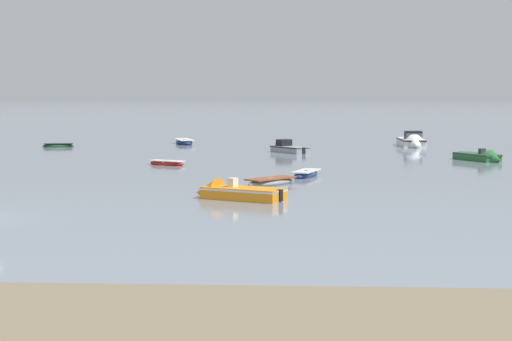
# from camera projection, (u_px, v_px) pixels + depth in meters

# --- Properties ---
(rowboat_moored_0) EXTENTS (3.08, 4.98, 0.74)m
(rowboat_moored_0) POSITION_uv_depth(u_px,v_px,m) (184.00, 142.00, 92.68)
(rowboat_moored_0) COLOR navy
(rowboat_moored_0) RESTS_ON ground
(rowboat_moored_2) EXTENTS (3.56, 3.80, 0.61)m
(rowboat_moored_2) POSITION_uv_depth(u_px,v_px,m) (271.00, 182.00, 53.00)
(rowboat_moored_2) COLOR gray
(rowboat_moored_2) RESTS_ON ground
(motorboat_moored_0) EXTENTS (5.59, 3.91, 1.82)m
(motorboat_moored_0) POSITION_uv_depth(u_px,v_px,m) (231.00, 194.00, 46.22)
(motorboat_moored_0) COLOR orange
(motorboat_moored_0) RESTS_ON ground
(motorboat_moored_2) EXTENTS (2.50, 6.69, 2.49)m
(motorboat_moored_2) POSITION_uv_depth(u_px,v_px,m) (413.00, 143.00, 88.22)
(motorboat_moored_2) COLOR white
(motorboat_moored_2) RESTS_ON ground
(motorboat_moored_3) EXTENTS (3.96, 5.09, 1.68)m
(motorboat_moored_3) POSITION_uv_depth(u_px,v_px,m) (483.00, 158.00, 70.41)
(motorboat_moored_3) COLOR #23602D
(motorboat_moored_3) RESTS_ON ground
(rowboat_moored_6) EXTENTS (2.32, 3.88, 0.58)m
(rowboat_moored_6) POSITION_uv_depth(u_px,v_px,m) (306.00, 174.00, 58.07)
(rowboat_moored_6) COLOR navy
(rowboat_moored_6) RESTS_ON ground
(rowboat_moored_7) EXTENTS (3.39, 1.75, 0.51)m
(rowboat_moored_7) POSITION_uv_depth(u_px,v_px,m) (58.00, 146.00, 87.84)
(rowboat_moored_7) COLOR #23602D
(rowboat_moored_7) RESTS_ON ground
(motorboat_moored_4) EXTENTS (4.31, 4.79, 1.83)m
(motorboat_moored_4) POSITION_uv_depth(u_px,v_px,m) (285.00, 149.00, 80.52)
(motorboat_moored_4) COLOR gray
(motorboat_moored_4) RESTS_ON ground
(rowboat_moored_8) EXTENTS (3.33, 2.36, 0.50)m
(rowboat_moored_8) POSITION_uv_depth(u_px,v_px,m) (167.00, 163.00, 66.87)
(rowboat_moored_8) COLOR red
(rowboat_moored_8) RESTS_ON ground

